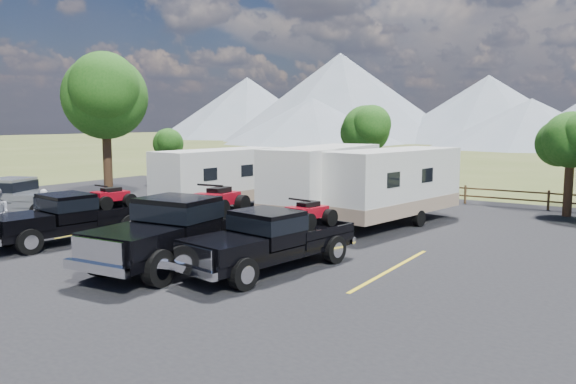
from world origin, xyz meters
The scene contains 17 objects.
ground centered at (0.00, 0.00, 0.00)m, with size 320.00×320.00×0.00m, color #455122.
asphalt_lot centered at (0.00, 3.00, 0.02)m, with size 44.00×34.00×0.04m, color black.
stall_lines centered at (0.00, 4.00, 0.04)m, with size 12.12×5.50×0.01m.
tree_big_nw centered at (-12.55, 9.03, 5.60)m, with size 5.54×5.18×7.84m.
tree_ne_a centered at (8.97, 17.01, 3.48)m, with size 3.11×2.92×4.76m.
tree_north centered at (-2.03, 19.02, 3.83)m, with size 3.46×3.24×5.25m.
tree_nw_small centered at (-16.02, 17.01, 2.78)m, with size 2.59×2.43×3.85m.
rail_fence centered at (2.00, 18.50, 0.61)m, with size 36.12×0.12×1.00m.
mountain_range centered at (-7.63, 105.98, 7.87)m, with size 209.00×71.00×20.00m.
rig_left centered at (-5.09, 1.41, 0.97)m, with size 2.67×5.97×1.93m.
rig_center centered at (0.40, 1.32, 1.13)m, with size 2.81×6.94×2.27m.
rig_right centered at (3.09, 2.16, 0.98)m, with size 2.77×6.05×1.94m.
trailer_left centered at (-4.97, 9.40, 1.59)m, with size 2.75×8.55×2.96m.
trailer_center centered at (0.31, 9.97, 1.71)m, with size 2.96×9.23×3.20m.
trailer_right centered at (3.17, 10.80, 1.67)m, with size 3.55×9.02×3.12m.
pickup_silver centered at (-11.59, 3.09, 0.96)m, with size 6.15×4.00×1.77m.
person_a centered at (-8.33, 2.44, 0.82)m, with size 0.57×0.38×1.57m, color silver.
Camera 1 is at (12.17, -10.90, 4.30)m, focal length 35.00 mm.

